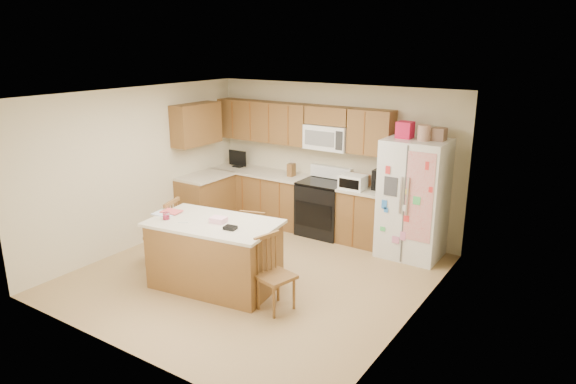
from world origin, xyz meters
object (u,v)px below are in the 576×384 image
Objects in this scene: windsor_chair_back at (256,240)px; windsor_chair_right at (275,275)px; island at (215,254)px; windsor_chair_left at (165,234)px; refrigerator at (414,198)px; stove at (323,207)px.

windsor_chair_back is 1.24m from windsor_chair_right.
windsor_chair_left is (-1.06, 0.13, 0.01)m from island.
island is 1.01m from windsor_chair_right.
island is 2.02× the size of windsor_chair_back.
windsor_chair_right is (1.01, -0.07, -0.02)m from island.
island is 1.94× the size of windsor_chair_right.
refrigerator is 2.18× the size of windsor_chair_right.
refrigerator is 2.28× the size of windsor_chair_back.
refrigerator is at bearing 38.82° from windsor_chair_left.
refrigerator is 2.05× the size of windsor_chair_left.
windsor_chair_right is (-0.80, -2.50, -0.48)m from refrigerator.
stove reaches higher than windsor_chair_back.
windsor_chair_left is at bearing 173.19° from island.
refrigerator is 2.43m from windsor_chair_back.
refrigerator is 3.71m from windsor_chair_left.
stove is at bearing 85.67° from windsor_chair_back.
island is 0.78m from windsor_chair_back.
windsor_chair_left is 1.11× the size of windsor_chair_back.
refrigerator is 3.06m from island.
windsor_chair_back is (0.10, 0.77, -0.04)m from island.
windsor_chair_back is (-0.13, -1.72, -0.05)m from stove.
windsor_chair_left is at bearing 174.66° from windsor_chair_right.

